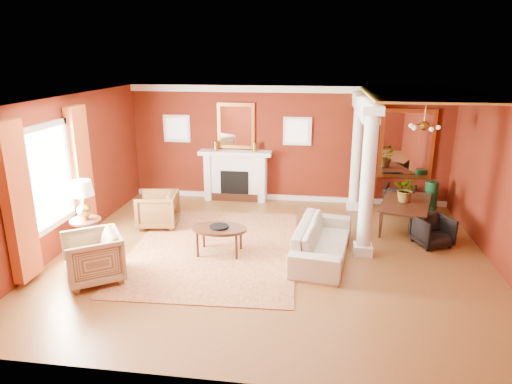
# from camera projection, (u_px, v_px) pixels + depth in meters

# --- Properties ---
(ground) EXTENTS (8.00, 8.00, 0.00)m
(ground) POSITION_uv_depth(u_px,v_px,m) (272.00, 256.00, 8.60)
(ground) COLOR brown
(ground) RESTS_ON ground
(room_shell) EXTENTS (8.04, 7.04, 2.92)m
(room_shell) POSITION_uv_depth(u_px,v_px,m) (273.00, 151.00, 8.01)
(room_shell) COLOR #64170D
(room_shell) RESTS_ON ground
(fireplace) EXTENTS (1.85, 0.42, 1.29)m
(fireplace) POSITION_uv_depth(u_px,v_px,m) (236.00, 175.00, 11.73)
(fireplace) COLOR white
(fireplace) RESTS_ON ground
(overmantel_mirror) EXTENTS (0.95, 0.07, 1.15)m
(overmantel_mirror) POSITION_uv_depth(u_px,v_px,m) (236.00, 126.00, 11.49)
(overmantel_mirror) COLOR #C98A3B
(overmantel_mirror) RESTS_ON fireplace
(flank_window_left) EXTENTS (0.70, 0.07, 0.70)m
(flank_window_left) POSITION_uv_depth(u_px,v_px,m) (177.00, 128.00, 11.74)
(flank_window_left) COLOR white
(flank_window_left) RESTS_ON room_shell
(flank_window_right) EXTENTS (0.70, 0.07, 0.70)m
(flank_window_right) POSITION_uv_depth(u_px,v_px,m) (297.00, 131.00, 11.32)
(flank_window_right) COLOR white
(flank_window_right) RESTS_ON room_shell
(left_window) EXTENTS (0.21, 2.55, 2.60)m
(left_window) POSITION_uv_depth(u_px,v_px,m) (52.00, 184.00, 8.14)
(left_window) COLOR white
(left_window) RESTS_ON room_shell
(column_front) EXTENTS (0.36, 0.36, 2.80)m
(column_front) POSITION_uv_depth(u_px,v_px,m) (368.00, 182.00, 8.24)
(column_front) COLOR white
(column_front) RESTS_ON ground
(column_back) EXTENTS (0.36, 0.36, 2.80)m
(column_back) POSITION_uv_depth(u_px,v_px,m) (357.00, 151.00, 10.80)
(column_back) COLOR white
(column_back) RESTS_ON ground
(header_beam) EXTENTS (0.30, 3.20, 0.32)m
(header_beam) POSITION_uv_depth(u_px,v_px,m) (365.00, 106.00, 9.41)
(header_beam) COLOR white
(header_beam) RESTS_ON column_front
(amber_ceiling) EXTENTS (2.30, 3.40, 0.04)m
(amber_ceiling) POSITION_uv_depth(u_px,v_px,m) (425.00, 95.00, 9.04)
(amber_ceiling) COLOR gold
(amber_ceiling) RESTS_ON room_shell
(dining_mirror) EXTENTS (1.30, 0.07, 1.70)m
(dining_mirror) POSITION_uv_depth(u_px,v_px,m) (407.00, 144.00, 11.03)
(dining_mirror) COLOR #C98A3B
(dining_mirror) RESTS_ON room_shell
(chandelier) EXTENTS (0.60, 0.62, 0.75)m
(chandelier) POSITION_uv_depth(u_px,v_px,m) (424.00, 126.00, 9.26)
(chandelier) COLOR #A97E35
(chandelier) RESTS_ON room_shell
(crown_trim) EXTENTS (8.00, 0.08, 0.16)m
(crown_trim) POSITION_uv_depth(u_px,v_px,m) (288.00, 89.00, 11.06)
(crown_trim) COLOR white
(crown_trim) RESTS_ON room_shell
(base_trim) EXTENTS (8.00, 0.08, 0.12)m
(base_trim) POSITION_uv_depth(u_px,v_px,m) (286.00, 197.00, 11.86)
(base_trim) COLOR white
(base_trim) RESTS_ON ground
(rug) EXTENTS (3.33, 4.33, 0.02)m
(rug) POSITION_uv_depth(u_px,v_px,m) (215.00, 248.00, 8.90)
(rug) COLOR maroon
(rug) RESTS_ON ground
(sofa) EXTENTS (0.95, 2.33, 0.88)m
(sofa) POSITION_uv_depth(u_px,v_px,m) (323.00, 235.00, 8.43)
(sofa) COLOR beige
(sofa) RESTS_ON ground
(armchair_leopard) EXTENTS (0.88, 0.92, 0.85)m
(armchair_leopard) POSITION_uv_depth(u_px,v_px,m) (158.00, 208.00, 9.95)
(armchair_leopard) COLOR black
(armchair_leopard) RESTS_ON ground
(armchair_stripe) EXTENTS (1.19, 1.20, 0.91)m
(armchair_stripe) POSITION_uv_depth(u_px,v_px,m) (93.00, 255.00, 7.55)
(armchair_stripe) COLOR tan
(armchair_stripe) RESTS_ON ground
(coffee_table) EXTENTS (1.05, 1.05, 0.53)m
(coffee_table) POSITION_uv_depth(u_px,v_px,m) (219.00, 230.00, 8.56)
(coffee_table) COLOR black
(coffee_table) RESTS_ON ground
(coffee_book) EXTENTS (0.15, 0.04, 0.20)m
(coffee_book) POSITION_uv_depth(u_px,v_px,m) (216.00, 221.00, 8.59)
(coffee_book) COLOR black
(coffee_book) RESTS_ON coffee_table
(side_table) EXTENTS (0.57, 0.57, 1.42)m
(side_table) POSITION_uv_depth(u_px,v_px,m) (84.00, 205.00, 8.49)
(side_table) COLOR black
(side_table) RESTS_ON ground
(dining_table) EXTENTS (1.03, 1.82, 0.96)m
(dining_table) POSITION_uv_depth(u_px,v_px,m) (407.00, 207.00, 9.82)
(dining_table) COLOR black
(dining_table) RESTS_ON ground
(dining_chair_near) EXTENTS (0.83, 0.81, 0.66)m
(dining_chair_near) POSITION_uv_depth(u_px,v_px,m) (433.00, 230.00, 8.98)
(dining_chair_near) COLOR black
(dining_chair_near) RESTS_ON ground
(dining_chair_far) EXTENTS (0.84, 0.81, 0.72)m
(dining_chair_far) POSITION_uv_depth(u_px,v_px,m) (399.00, 198.00, 10.87)
(dining_chair_far) COLOR black
(dining_chair_far) RESTS_ON ground
(green_urn) EXTENTS (0.34, 0.34, 0.82)m
(green_urn) POSITION_uv_depth(u_px,v_px,m) (430.00, 201.00, 10.71)
(green_urn) COLOR #123A1D
(green_urn) RESTS_ON ground
(potted_plant) EXTENTS (0.67, 0.70, 0.43)m
(potted_plant) POSITION_uv_depth(u_px,v_px,m) (408.00, 176.00, 9.62)
(potted_plant) COLOR #26591E
(potted_plant) RESTS_ON dining_table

